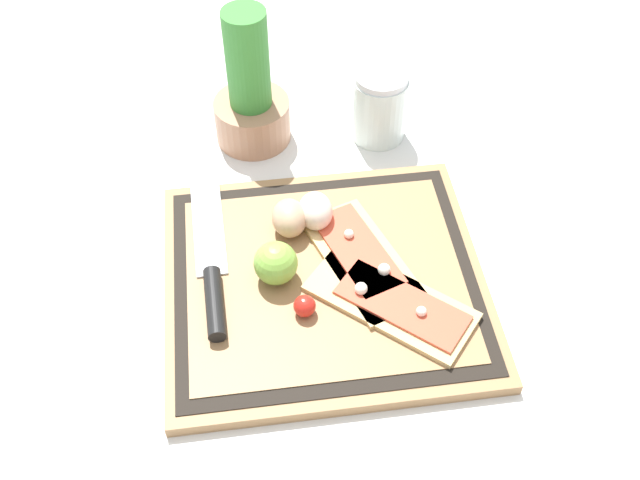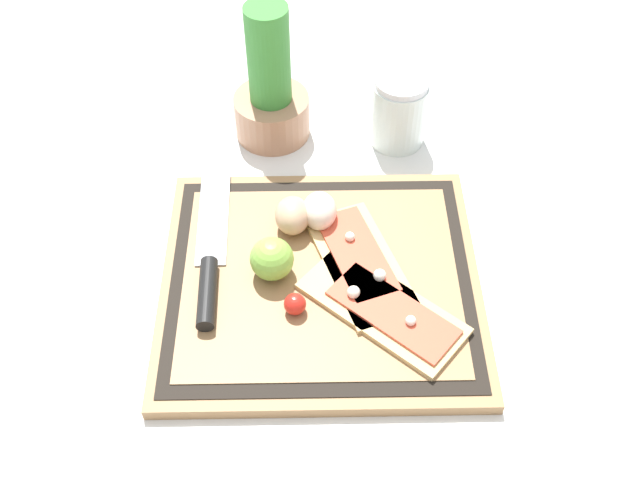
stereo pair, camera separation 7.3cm
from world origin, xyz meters
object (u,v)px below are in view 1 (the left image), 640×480
Objects in this scene: pizza_slice_near at (393,302)px; cherry_tomato_red at (305,306)px; knife at (212,275)px; sauce_jar at (379,109)px; pizza_slice_far at (362,258)px; egg_brown at (289,218)px; herb_pot at (251,98)px; egg_pink at (319,211)px; lime at (276,263)px.

pizza_slice_near is 0.11m from cherry_tomato_red.
sauce_jar is (0.26, 0.26, 0.02)m from knife.
pizza_slice_near is at bearing -71.16° from pizza_slice_far.
pizza_slice_near is at bearing -1.36° from cherry_tomato_red.
knife is 0.13m from egg_brown.
pizza_slice_far is 1.88× the size of sauce_jar.
sauce_jar is (0.19, -0.02, -0.03)m from herb_pot.
sauce_jar is (0.12, 0.19, 0.01)m from egg_pink.
egg_pink is at bearing 122.38° from pizza_slice_far.
egg_brown is 1.00× the size of egg_pink.
egg_brown is at bearing -81.37° from herb_pot.
knife is 0.30m from herb_pot.
pizza_slice_far is 7.71× the size of cherry_tomato_red.
pizza_slice_far is at bearing -66.95° from herb_pot.
herb_pot is at bearing 174.03° from sauce_jar.
cherry_tomato_red is at bearing -31.73° from knife.
egg_pink is at bearing 27.88° from knife.
egg_brown is at bearing 72.07° from lime.
egg_brown is at bearing 33.31° from knife.
egg_pink is (0.15, 0.08, 0.01)m from knife.
herb_pot reaches higher than pizza_slice_near.
cherry_tomato_red is at bearing -84.09° from herb_pot.
egg_pink reaches higher than cherry_tomato_red.
pizza_slice_near is 0.08m from pizza_slice_far.
pizza_slice_near is at bearing -51.18° from egg_brown.
egg_pink is 1.02× the size of lime.
egg_pink reaches higher than pizza_slice_far.
lime is 0.25× the size of herb_pot.
lime reaches higher than pizza_slice_far.
pizza_slice_near is 0.23m from knife.
egg_brown is (-0.09, 0.06, 0.02)m from pizza_slice_far.
pizza_slice_far is 3.72× the size of egg_pink.
sauce_jar reaches higher than pizza_slice_near.
sauce_jar is (0.04, 0.33, 0.02)m from pizza_slice_near.
herb_pot reaches higher than egg_pink.
sauce_jar is at bearing -5.97° from herb_pot.
cherry_tomato_red reaches higher than pizza_slice_far.
pizza_slice_near is 0.18m from egg_brown.
pizza_slice_near is 3.77× the size of egg_brown.
egg_brown is at bearing -128.55° from sauce_jar.
knife is 0.16m from egg_pink.
egg_pink is (0.04, 0.01, 0.00)m from egg_brown.
egg_pink is 0.50× the size of sauce_jar.
pizza_slice_far is 3.72× the size of egg_brown.
egg_brown is 0.25m from sauce_jar.
pizza_slice_near is 0.34m from sauce_jar.
herb_pot is (-0.04, 0.35, 0.04)m from cherry_tomato_red.
lime reaches higher than cherry_tomato_red.
cherry_tomato_red is at bearing 178.64° from pizza_slice_near.
pizza_slice_far is at bearing 6.39° from lime.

